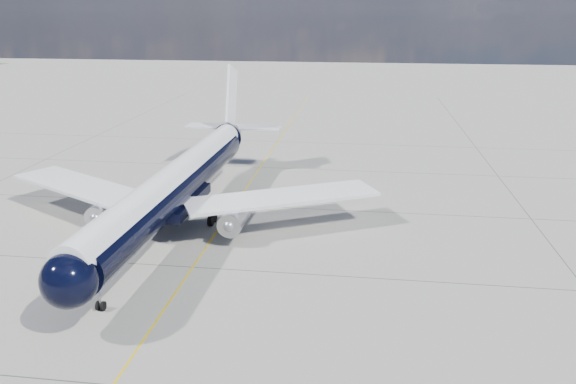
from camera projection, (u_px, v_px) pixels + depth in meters
name	position (u px, v px, depth m)	size (l,w,h in m)	color
ground	(244.00, 191.00, 63.95)	(320.00, 320.00, 0.00)	#98978D
taxiway_centerline	(234.00, 205.00, 59.24)	(0.16, 160.00, 0.01)	gold
main_airliner	(180.00, 182.00, 53.21)	(37.88, 46.04, 13.31)	black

